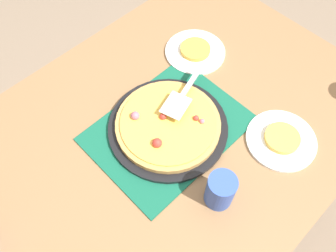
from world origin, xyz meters
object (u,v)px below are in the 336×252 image
at_px(plate_far_right, 195,52).
at_px(served_slice_left, 282,138).
at_px(pizza_server, 183,95).
at_px(plate_near_left, 281,140).
at_px(pizza_pan, 168,127).
at_px(pizza, 168,124).
at_px(cup_corner, 220,190).
at_px(served_slice_right, 195,49).

bearing_deg(plate_far_right, served_slice_left, -99.91).
relative_size(served_slice_left, pizza_server, 0.47).
bearing_deg(plate_near_left, pizza_pan, 128.84).
bearing_deg(served_slice_left, pizza_server, 113.02).
xyz_separation_m(pizza, plate_near_left, (0.22, -0.28, -0.03)).
xyz_separation_m(cup_corner, pizza_server, (0.15, 0.29, 0.01)).
bearing_deg(served_slice_left, pizza_pan, 128.84).
xyz_separation_m(plate_near_left, pizza_server, (-0.13, 0.31, 0.07)).
distance_m(pizza, served_slice_left, 0.36).
xyz_separation_m(plate_far_right, pizza_server, (-0.21, -0.14, 0.07)).
relative_size(plate_near_left, cup_corner, 1.83).
distance_m(served_slice_right, pizza_server, 0.25).
bearing_deg(plate_far_right, pizza, -151.28).
xyz_separation_m(served_slice_left, served_slice_right, (0.08, 0.44, 0.00)).
bearing_deg(pizza_server, pizza, -163.33).
height_order(pizza, plate_near_left, pizza).
distance_m(plate_far_right, served_slice_left, 0.45).
distance_m(plate_far_right, cup_corner, 0.56).
distance_m(pizza_pan, cup_corner, 0.27).
height_order(plate_near_left, plate_far_right, same).
height_order(cup_corner, pizza_server, cup_corner).
height_order(served_slice_right, cup_corner, cup_corner).
bearing_deg(served_slice_right, cup_corner, -129.96).
xyz_separation_m(plate_near_left, plate_far_right, (0.08, 0.44, 0.00)).
distance_m(pizza, plate_far_right, 0.35).
height_order(plate_far_right, cup_corner, cup_corner).
relative_size(pizza_pan, plate_near_left, 1.73).
height_order(served_slice_right, pizza_server, pizza_server).
bearing_deg(cup_corner, served_slice_right, 50.04).
bearing_deg(cup_corner, pizza_server, 62.52).
relative_size(pizza_pan, plate_far_right, 1.73).
xyz_separation_m(pizza, pizza_server, (0.09, 0.03, 0.04)).
distance_m(plate_far_right, served_slice_right, 0.01).
height_order(pizza_pan, plate_far_right, pizza_pan).
distance_m(pizza, pizza_server, 0.11).
relative_size(plate_far_right, cup_corner, 1.83).
bearing_deg(pizza, plate_near_left, -51.11).
xyz_separation_m(pizza_pan, plate_near_left, (0.22, -0.28, -0.01)).
bearing_deg(served_slice_left, cup_corner, 177.04).
distance_m(pizza_pan, served_slice_left, 0.36).
xyz_separation_m(pizza, served_slice_left, (0.22, -0.28, -0.02)).
relative_size(pizza, plate_near_left, 1.50).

